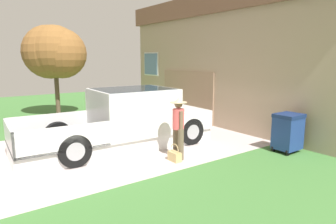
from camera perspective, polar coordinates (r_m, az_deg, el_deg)
The scene contains 6 objects.
pickup_truck at distance 8.70m, azimuth -7.28°, elevation -1.66°, with size 2.10×5.58×1.70m.
person_with_hat at distance 7.59m, azimuth 1.99°, elevation -2.45°, with size 0.48×0.43×1.57m.
handbag at distance 7.53m, azimuth 1.27°, elevation -8.38°, with size 0.36×0.19×0.45m.
house_with_garage at distance 13.85m, azimuth 18.18°, elevation 9.51°, with size 10.70×6.83×4.93m.
front_yard_tree at distance 14.05m, azimuth -20.90°, elevation 10.65°, with size 2.58×2.64×3.98m.
wheeled_trash_bin at distance 8.78m, azimuth 21.99°, elevation -3.46°, with size 0.60×0.72×1.06m.
Camera 1 is at (7.73, 0.57, 2.55)m, focal length 31.77 mm.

